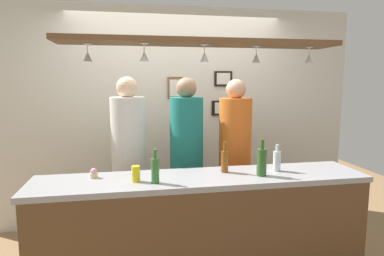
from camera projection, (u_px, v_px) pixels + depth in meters
name	position (u px, v px, depth m)	size (l,w,h in m)	color
back_wall	(177.00, 117.00, 4.07)	(4.40, 0.06, 2.60)	silver
bar_counter	(206.00, 220.00, 2.60)	(2.70, 0.55, 0.97)	#99999E
overhead_glass_rack	(201.00, 42.00, 2.61)	(2.20, 0.36, 0.04)	brown
hanging_wineglass_far_left	(88.00, 56.00, 2.51)	(0.07, 0.07, 0.13)	silver
hanging_wineglass_left	(144.00, 56.00, 2.48)	(0.07, 0.07, 0.13)	silver
hanging_wineglass_center_left	(204.00, 56.00, 2.57)	(0.07, 0.07, 0.13)	silver
hanging_wineglass_center	(256.00, 58.00, 2.69)	(0.07, 0.07, 0.13)	silver
hanging_wineglass_center_right	(309.00, 58.00, 2.75)	(0.07, 0.07, 0.13)	silver
person_left_white_patterned_shirt	(129.00, 148.00, 3.32)	(0.34, 0.34, 1.78)	#2D334C
person_middle_teal_shirt	(186.00, 146.00, 3.43)	(0.34, 0.34, 1.77)	#2D334C
person_right_orange_shirt	(235.00, 145.00, 3.53)	(0.34, 0.34, 1.75)	#2D334C
bottle_champagne_green	(262.00, 161.00, 2.71)	(0.08, 0.08, 0.30)	#2D5623
bottle_soda_clear	(277.00, 160.00, 2.86)	(0.06, 0.06, 0.23)	silver
bottle_beer_green_import	(155.00, 170.00, 2.51)	(0.06, 0.06, 0.26)	#336B2D
bottle_beer_amber_tall	(225.00, 161.00, 2.82)	(0.06, 0.06, 0.26)	brown
drink_can	(136.00, 174.00, 2.56)	(0.07, 0.07, 0.12)	yellow
cupcake	(94.00, 173.00, 2.66)	(0.06, 0.06, 0.08)	beige
picture_frame_upper_small	(223.00, 79.00, 4.07)	(0.22, 0.02, 0.18)	black
picture_frame_crest	(175.00, 88.00, 3.98)	(0.18, 0.02, 0.26)	brown
picture_frame_lower_pair	(224.00, 108.00, 4.12)	(0.30, 0.02, 0.18)	black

